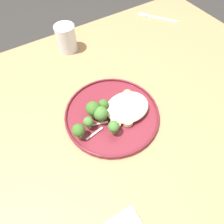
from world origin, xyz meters
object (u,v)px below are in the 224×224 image
object	(u,v)px
seared_scallop_center_golden	(128,121)
broccoli_floret_front_edge	(114,127)
seared_scallop_front_small	(127,94)
broccoli_floret_left_leaning	(101,114)
broccoli_floret_beside_noodles	(88,122)
dinner_fork	(156,18)
broccoli_floret_rear_charred	(104,105)
seared_scallop_right_edge	(122,111)
dinner_plate	(112,114)
seared_scallop_on_noodles	(135,108)
water_glass	(67,40)
broccoli_floret_tall_stalk	(79,131)
seared_scallop_tilted_round	(128,110)
seared_scallop_rear_pale	(116,123)
broccoli_floret_center_pile	(93,109)

from	to	relation	value
seared_scallop_center_golden	broccoli_floret_front_edge	world-z (taller)	broccoli_floret_front_edge
seared_scallop_front_small	broccoli_floret_left_leaning	bearing A→B (deg)	17.48
broccoli_floret_beside_noodles	dinner_fork	bearing A→B (deg)	-146.50
broccoli_floret_beside_noodles	broccoli_floret_rear_charred	distance (m)	0.07
seared_scallop_right_edge	broccoli_floret_front_edge	distance (m)	0.08
seared_scallop_center_golden	broccoli_floret_beside_noodles	size ratio (longest dim) A/B	0.71
dinner_plate	broccoli_floret_beside_noodles	distance (m)	0.09
seared_scallop_front_small	seared_scallop_on_noodles	bearing A→B (deg)	77.20
seared_scallop_center_golden	water_glass	xyz separation A→B (m)	(-0.00, -0.42, 0.02)
broccoli_floret_front_edge	broccoli_floret_tall_stalk	world-z (taller)	broccoli_floret_tall_stalk
broccoli_floret_tall_stalk	dinner_fork	world-z (taller)	broccoli_floret_tall_stalk
seared_scallop_front_small	seared_scallop_tilted_round	distance (m)	0.06
dinner_plate	seared_scallop_on_noodles	size ratio (longest dim) A/B	11.95
seared_scallop_rear_pale	seared_scallop_center_golden	bearing A→B (deg)	154.89
seared_scallop_on_noodles	dinner_fork	bearing A→B (deg)	-136.15
seared_scallop_rear_pale	broccoli_floret_rear_charred	xyz separation A→B (m)	(0.01, -0.06, 0.02)
seared_scallop_front_small	seared_scallop_right_edge	distance (m)	0.07
broccoli_floret_beside_noodles	broccoli_floret_front_edge	xyz separation A→B (m)	(-0.05, 0.05, 0.00)
seared_scallop_tilted_round	broccoli_floret_center_pile	world-z (taller)	broccoli_floret_center_pile
seared_scallop_right_edge	broccoli_floret_left_leaning	size ratio (longest dim) A/B	0.47
seared_scallop_center_golden	water_glass	size ratio (longest dim) A/B	0.33
seared_scallop_tilted_round	broccoli_floret_left_leaning	size ratio (longest dim) A/B	0.42
seared_scallop_right_edge	water_glass	world-z (taller)	water_glass
seared_scallop_tilted_round	dinner_fork	distance (m)	0.56
broccoli_floret_center_pile	dinner_fork	xyz separation A→B (m)	(-0.51, -0.33, -0.05)
seared_scallop_rear_pale	dinner_fork	distance (m)	0.62
seared_scallop_tilted_round	seared_scallop_on_noodles	bearing A→B (deg)	158.64
broccoli_floret_tall_stalk	seared_scallop_center_golden	bearing A→B (deg)	166.69
seared_scallop_tilted_round	broccoli_floret_left_leaning	distance (m)	0.09
broccoli_floret_left_leaning	broccoli_floret_rear_charred	bearing A→B (deg)	-132.70
dinner_fork	water_glass	bearing A→B (deg)	-1.47
seared_scallop_on_noodles	broccoli_floret_left_leaning	world-z (taller)	broccoli_floret_left_leaning
seared_scallop_center_golden	seared_scallop_rear_pale	size ratio (longest dim) A/B	1.03
broccoli_floret_left_leaning	broccoli_floret_beside_noodles	size ratio (longest dim) A/B	1.28
dinner_plate	seared_scallop_center_golden	size ratio (longest dim) A/B	8.70
broccoli_floret_left_leaning	dinner_fork	distance (m)	0.62
seared_scallop_center_golden	broccoli_floret_rear_charred	bearing A→B (deg)	-64.16
seared_scallop_center_golden	seared_scallop_front_small	bearing A→B (deg)	-123.86
broccoli_floret_tall_stalk	seared_scallop_front_small	bearing A→B (deg)	-164.82
broccoli_floret_beside_noodles	water_glass	xyz separation A→B (m)	(-0.10, -0.37, 0.00)
seared_scallop_on_noodles	broccoli_floret_left_leaning	size ratio (longest dim) A/B	0.41
broccoli_floret_rear_charred	dinner_fork	world-z (taller)	broccoli_floret_rear_charred
dinner_plate	seared_scallop_on_noodles	world-z (taller)	seared_scallop_on_noodles
seared_scallop_on_noodles	broccoli_floret_tall_stalk	world-z (taller)	broccoli_floret_tall_stalk
dinner_fork	seared_scallop_on_noodles	bearing A→B (deg)	43.85
water_glass	seared_scallop_right_edge	bearing A→B (deg)	90.75
seared_scallop_right_edge	seared_scallop_rear_pale	world-z (taller)	same
dinner_plate	broccoli_floret_left_leaning	distance (m)	0.06
broccoli_floret_front_edge	water_glass	xyz separation A→B (m)	(-0.05, -0.42, 0.00)
water_glass	dinner_fork	distance (m)	0.44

